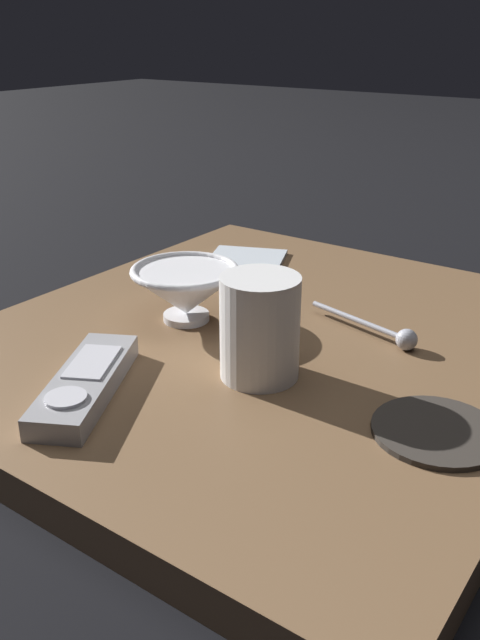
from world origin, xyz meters
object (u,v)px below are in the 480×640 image
at_px(tv_remote_near, 86,383).
at_px(drink_coaster, 437,431).
at_px(cereal_bowl, 185,290).
at_px(coffee_mug, 260,328).
at_px(folded_napkin, 244,263).
at_px(teaspoon, 392,334).

distance_m(tv_remote_near, drink_coaster, 0.31).
height_order(tv_remote_near, drink_coaster, tv_remote_near).
distance_m(cereal_bowl, tv_remote_near, 0.19).
xyz_separation_m(tv_remote_near, drink_coaster, (0.12, -0.28, -0.01)).
xyz_separation_m(coffee_mug, drink_coaster, (0.00, -0.17, -0.05)).
bearing_deg(drink_coaster, folded_napkin, 55.89).
xyz_separation_m(coffee_mug, teaspoon, (0.14, -0.07, -0.04)).
bearing_deg(tv_remote_near, cereal_bowl, 10.18).
xyz_separation_m(cereal_bowl, coffee_mug, (-0.06, -0.14, 0.01)).
distance_m(cereal_bowl, teaspoon, 0.23).
xyz_separation_m(tv_remote_near, folded_napkin, (0.37, 0.09, -0.01)).
relative_size(folded_napkin, drink_coaster, 1.51).
distance_m(coffee_mug, folded_napkin, 0.32).
height_order(folded_napkin, drink_coaster, folded_napkin).
relative_size(cereal_bowl, folded_napkin, 0.75).
height_order(tv_remote_near, folded_napkin, tv_remote_near).
distance_m(cereal_bowl, folded_napkin, 0.20).
height_order(cereal_bowl, folded_napkin, cereal_bowl).
xyz_separation_m(coffee_mug, tv_remote_near, (-0.12, 0.11, -0.04)).
relative_size(cereal_bowl, coffee_mug, 1.22).
height_order(coffee_mug, drink_coaster, coffee_mug).
distance_m(teaspoon, tv_remote_near, 0.32).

